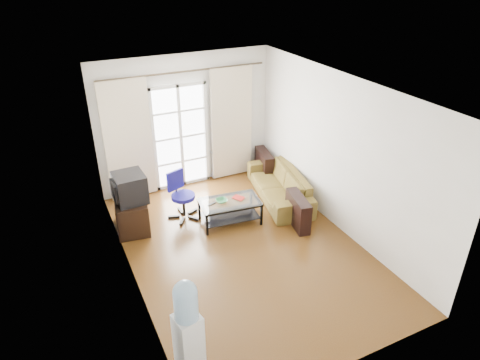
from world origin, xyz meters
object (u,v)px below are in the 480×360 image
(task_chair, at_px, (183,204))
(water_cooler, at_px, (188,328))
(sofa, at_px, (279,185))
(coffee_table, at_px, (230,209))
(crt_tv, at_px, (129,188))
(tv_stand, at_px, (132,214))

(task_chair, bearing_deg, water_cooler, -128.36)
(sofa, distance_m, coffee_table, 1.29)
(crt_tv, bearing_deg, sofa, -5.22)
(sofa, relative_size, tv_stand, 2.60)
(sofa, xyz_separation_m, task_chair, (-1.95, 0.17, -0.03))
(crt_tv, bearing_deg, coffee_table, -19.90)
(sofa, xyz_separation_m, water_cooler, (-2.97, -3.04, 0.42))
(tv_stand, relative_size, water_cooler, 0.60)
(crt_tv, distance_m, water_cooler, 3.21)
(tv_stand, bearing_deg, sofa, 4.56)
(crt_tv, bearing_deg, task_chair, -1.30)
(sofa, bearing_deg, task_chair, -83.93)
(sofa, relative_size, water_cooler, 1.55)
(task_chair, xyz_separation_m, water_cooler, (-1.02, -3.21, 0.44))
(tv_stand, xyz_separation_m, water_cooler, (-0.10, -3.24, 0.41))
(coffee_table, bearing_deg, water_cooler, -122.93)
(crt_tv, xyz_separation_m, water_cooler, (-0.10, -3.20, -0.13))
(coffee_table, height_order, task_chair, task_chair)
(sofa, relative_size, crt_tv, 3.68)
(tv_stand, bearing_deg, water_cooler, -83.08)
(coffee_table, bearing_deg, sofa, 16.38)
(crt_tv, bearing_deg, water_cooler, -93.70)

